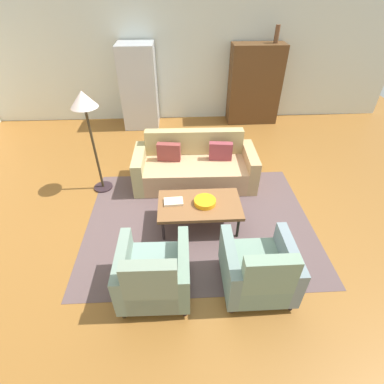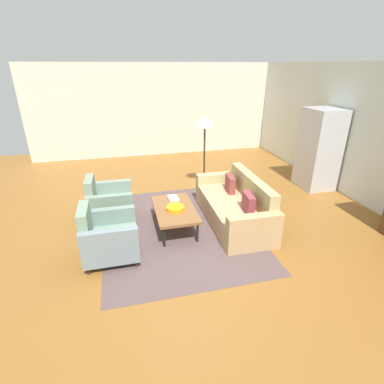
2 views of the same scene
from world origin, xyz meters
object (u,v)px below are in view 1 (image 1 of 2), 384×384
cabinet (254,85)px  floor_lamp (85,110)px  armchair_right (259,272)px  vase_tall (277,34)px  book_stack (173,202)px  coffee_table (200,206)px  fruit_bowl (205,202)px  armchair_left (154,276)px  couch (195,166)px  refrigerator (139,87)px

cabinet → floor_lamp: cabinet is taller
armchair_right → vase_tall: bearing=74.7°
book_stack → vase_tall: vase_tall is taller
armchair_right → book_stack: size_ratio=3.11×
coffee_table → book_stack: size_ratio=4.24×
coffee_table → fruit_bowl: (0.07, 0.00, 0.07)m
armchair_left → armchair_right: size_ratio=1.00×
couch → coffee_table: couch is taller
cabinet → armchair_right: bearing=-101.3°
couch → refrigerator: (-1.15, 2.47, 0.64)m
book_stack → floor_lamp: (-1.26, 0.97, 1.02)m
coffee_table → refrigerator: 3.87m
couch → armchair_left: (-0.60, -2.35, 0.06)m
armchair_right → refrigerator: (-1.75, 4.82, 0.58)m
fruit_bowl → refrigerator: bearing=108.4°
vase_tall → book_stack: bearing=-121.9°
couch → fruit_bowl: 1.20m
book_stack → cabinet: 4.22m
couch → coffee_table: (-0.00, -1.19, 0.08)m
couch → vase_tall: size_ratio=5.96×
vase_tall → floor_lamp: size_ratio=0.21×
couch → refrigerator: refrigerator is taller
coffee_table → armchair_left: (-0.60, -1.17, -0.03)m
vase_tall → armchair_left: bearing=-117.2°
couch → coffee_table: size_ratio=1.76×
floor_lamp → fruit_bowl: bearing=-30.8°
vase_tall → refrigerator: (-3.08, -0.10, -1.05)m
coffee_table → floor_lamp: floor_lamp is taller
armchair_left → refrigerator: bearing=97.4°
coffee_table → armchair_left: bearing=-117.3°
armchair_left → refrigerator: size_ratio=0.48×
vase_tall → floor_lamp: (-3.57, -2.73, -0.53)m
coffee_table → refrigerator: (-1.15, 3.65, 0.55)m
armchair_right → fruit_bowl: 1.28m
cabinet → refrigerator: bearing=-177.8°
armchair_right → refrigerator: size_ratio=0.48×
floor_lamp → armchair_right: bearing=-44.3°
book_stack → armchair_left: bearing=-100.5°
armchair_right → floor_lamp: (-2.24, 2.18, 1.10)m
coffee_table → book_stack: bearing=172.9°
couch → floor_lamp: 2.01m
coffee_table → armchair_right: 1.31m
cabinet → floor_lamp: bearing=-139.6°
couch → book_stack: (-0.38, -1.14, 0.14)m
armchair_right → fruit_bowl: bearing=114.2°
armchair_left → armchair_right: 1.20m
couch → cabinet: (1.58, 2.57, 0.61)m
vase_tall → floor_lamp: bearing=-142.6°
fruit_bowl → book_stack: fruit_bowl is taller
vase_tall → armchair_right: bearing=-105.1°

